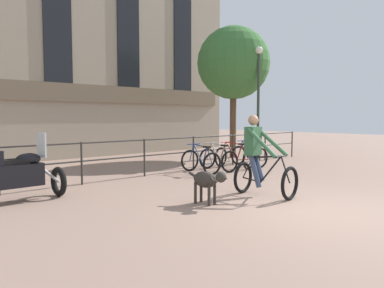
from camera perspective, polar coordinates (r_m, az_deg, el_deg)
name	(u,v)px	position (r m, az deg, el deg)	size (l,w,h in m)	color
ground_plane	(317,210)	(7.11, 18.51, -9.57)	(60.00, 60.00, 0.00)	#8E7060
canal_railing	(144,151)	(10.47, -7.28, -1.08)	(15.05, 0.05, 1.05)	#2D2B28
building_facade	(54,34)	(15.82, -20.26, 15.46)	(18.00, 0.72, 9.69)	gray
cyclist_with_bike	(260,160)	(7.98, 10.30, -2.36)	(0.80, 1.24, 1.70)	black
dog	(208,180)	(7.11, 2.42, -5.54)	(0.32, 0.93, 0.66)	#332D28
parked_motorcycle	(17,174)	(8.00, -25.06, -4.13)	(1.72, 0.64, 1.35)	black
parked_bicycle_near_lamp	(201,161)	(11.00, 1.33, -2.62)	(0.77, 1.17, 0.86)	black
parked_bicycle_mid_left	(218,159)	(11.54, 4.03, -2.31)	(0.78, 1.18, 0.86)	black
parked_bicycle_mid_right	(234,157)	(12.11, 6.48, -2.02)	(0.80, 1.19, 0.86)	black
parked_bicycle_far_end	(249,156)	(12.69, 8.70, -1.76)	(0.81, 1.19, 0.86)	black
street_lamp	(258,97)	(14.27, 10.07, 7.06)	(0.28, 0.28, 4.26)	#2D382D
tree_canalside_right	(233,63)	(15.48, 6.34, 12.12)	(2.92, 2.92, 5.28)	brown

